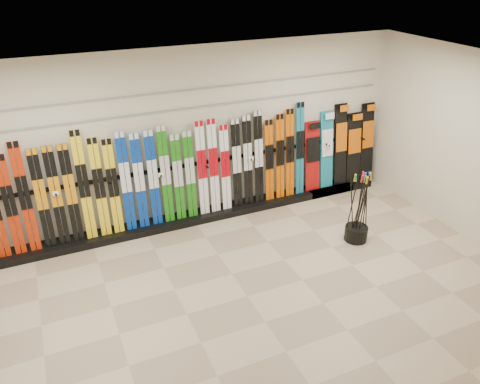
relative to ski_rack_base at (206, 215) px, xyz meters
name	(u,v)px	position (x,y,z in m)	size (l,w,h in m)	color
floor	(247,296)	(-0.22, -2.28, -0.06)	(8.00, 8.00, 0.00)	gray
back_wall	(186,137)	(-0.22, 0.22, 1.44)	(8.00, 8.00, 0.00)	beige
ceiling	(249,82)	(-0.22, -2.28, 2.94)	(8.00, 8.00, 0.00)	silver
ski_rack_base	(206,215)	(0.00, 0.00, 0.00)	(8.00, 0.40, 0.12)	black
skis	(166,176)	(-0.67, 0.03, 0.88)	(5.37, 0.19, 1.80)	#AE2407
snowboards	(341,148)	(2.88, 0.07, 0.80)	(1.59, 0.25, 1.60)	#990C0C
pole_bin	(356,233)	(2.03, -1.70, 0.07)	(0.38, 0.38, 0.25)	black
ski_poles	(360,207)	(2.05, -1.68, 0.55)	(0.36, 0.27, 1.18)	black
slatwall_rail_0	(185,109)	(-0.22, 0.20, 1.94)	(7.60, 0.02, 0.03)	gray
slatwall_rail_1	(184,91)	(-0.22, 0.20, 2.24)	(7.60, 0.02, 0.03)	gray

